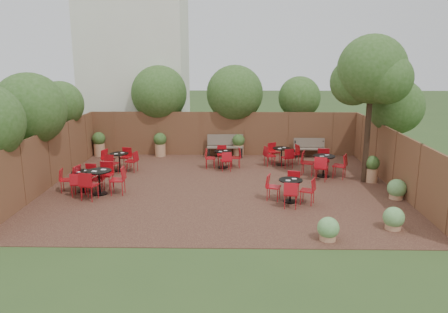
{
  "coord_description": "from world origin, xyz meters",
  "views": [
    {
      "loc": [
        0.41,
        -14.97,
        4.65
      ],
      "look_at": [
        0.11,
        0.5,
        1.0
      ],
      "focal_mm": 35.76,
      "sensor_mm": 36.0,
      "label": 1
    }
  ],
  "objects": [
    {
      "name": "overhang_foliage",
      "position": [
        -2.1,
        2.91,
        2.71
      ],
      "size": [
        15.48,
        10.61,
        2.59
      ],
      "color": "#2E501A",
      "rests_on": "ground"
    },
    {
      "name": "courtyard_tree",
      "position": [
        5.2,
        0.74,
        3.89
      ],
      "size": [
        2.6,
        2.5,
        5.24
      ],
      "rotation": [
        0.0,
        0.0,
        0.29
      ],
      "color": "black",
      "rests_on": "courtyard_paving"
    },
    {
      "name": "bistro_tables",
      "position": [
        -0.5,
        0.8,
        0.46
      ],
      "size": [
        10.09,
        6.24,
        0.94
      ],
      "color": "black",
      "rests_on": "courtyard_paving"
    },
    {
      "name": "fence_left",
      "position": [
        -6.0,
        0.0,
        1.0
      ],
      "size": [
        0.08,
        10.0,
        2.0
      ],
      "primitive_type": "cube",
      "color": "#53311F",
      "rests_on": "ground"
    },
    {
      "name": "courtyard_paving",
      "position": [
        0.0,
        0.0,
        0.01
      ],
      "size": [
        12.0,
        10.0,
        0.02
      ],
      "primitive_type": "cube",
      "color": "#371C16",
      "rests_on": "ground"
    },
    {
      "name": "neighbour_building",
      "position": [
        -4.5,
        8.0,
        4.0
      ],
      "size": [
        5.0,
        4.0,
        8.0
      ],
      "primitive_type": "cube",
      "color": "silver",
      "rests_on": "ground"
    },
    {
      "name": "park_bench_right",
      "position": [
        3.85,
        4.62,
        0.46
      ],
      "size": [
        1.39,
        0.46,
        0.85
      ],
      "rotation": [
        0.0,
        0.0,
        -0.01
      ],
      "color": "brown",
      "rests_on": "courtyard_paving"
    },
    {
      "name": "fence_right",
      "position": [
        6.0,
        0.0,
        1.0
      ],
      "size": [
        0.08,
        10.0,
        2.0
      ],
      "primitive_type": "cube",
      "color": "#53311F",
      "rests_on": "ground"
    },
    {
      "name": "fence_back",
      "position": [
        0.0,
        5.0,
        1.0
      ],
      "size": [
        12.0,
        0.08,
        2.0
      ],
      "primitive_type": "cube",
      "color": "#53311F",
      "rests_on": "ground"
    },
    {
      "name": "park_bench_left",
      "position": [
        0.08,
        4.63,
        0.53
      ],
      "size": [
        1.63,
        0.57,
        1.0
      ],
      "rotation": [
        0.0,
        0.0,
        0.03
      ],
      "color": "brown",
      "rests_on": "courtyard_paving"
    },
    {
      "name": "ground",
      "position": [
        0.0,
        0.0,
        0.0
      ],
      "size": [
        80.0,
        80.0,
        0.0
      ],
      "primitive_type": "plane",
      "color": "#354F23",
      "rests_on": "ground"
    },
    {
      "name": "low_shrubs",
      "position": [
        4.53,
        -2.96,
        0.32
      ],
      "size": [
        3.45,
        3.87,
        0.65
      ],
      "color": "tan",
      "rests_on": "courtyard_paving"
    },
    {
      "name": "planters",
      "position": [
        -1.14,
        3.89,
        0.58
      ],
      "size": [
        11.68,
        4.51,
        1.09
      ],
      "color": "tan",
      "rests_on": "courtyard_paving"
    }
  ]
}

